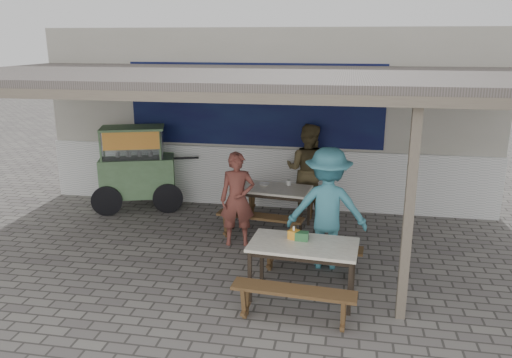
{
  "coord_description": "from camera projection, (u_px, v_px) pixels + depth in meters",
  "views": [
    {
      "loc": [
        1.6,
        -6.56,
        3.29
      ],
      "look_at": [
        0.22,
        0.9,
        1.15
      ],
      "focal_mm": 35.0,
      "sensor_mm": 36.0,
      "label": 1
    }
  ],
  "objects": [
    {
      "name": "vendor_cart",
      "position": [
        136.0,
        165.0,
        9.82
      ],
      "size": [
        1.94,
        1.25,
        1.65
      ],
      "rotation": [
        0.0,
        0.0,
        0.32
      ],
      "color": "#638F5F",
      "rests_on": "ground"
    },
    {
      "name": "table_right",
      "position": [
        303.0,
        249.0,
        6.43
      ],
      "size": [
        1.43,
        0.85,
        0.75
      ],
      "rotation": [
        0.0,
        0.0,
        -0.07
      ],
      "color": "white",
      "rests_on": "ground"
    },
    {
      "name": "table_left",
      "position": [
        271.0,
        192.0,
        8.86
      ],
      "size": [
        1.45,
        0.92,
        0.75
      ],
      "rotation": [
        0.0,
        0.0,
        -0.14
      ],
      "color": "white",
      "rests_on": "ground"
    },
    {
      "name": "condiment_bowl",
      "position": [
        265.0,
        184.0,
        8.95
      ],
      "size": [
        0.21,
        0.21,
        0.04
      ],
      "primitive_type": "imported",
      "rotation": [
        0.0,
        0.0,
        -0.18
      ],
      "color": "white",
      "rests_on": "table_left"
    },
    {
      "name": "warung_roof",
      "position": [
        242.0,
        78.0,
        7.49
      ],
      "size": [
        9.0,
        4.21,
        2.81
      ],
      "color": "#5C524E",
      "rests_on": "ground"
    },
    {
      "name": "bench_left_wall",
      "position": [
        281.0,
        199.0,
        9.55
      ],
      "size": [
        1.49,
        0.48,
        0.45
      ],
      "rotation": [
        0.0,
        0.0,
        -0.14
      ],
      "color": "brown",
      "rests_on": "ground"
    },
    {
      "name": "bench_right_street",
      "position": [
        293.0,
        298.0,
        5.9
      ],
      "size": [
        1.5,
        0.38,
        0.45
      ],
      "rotation": [
        0.0,
        0.0,
        -0.07
      ],
      "color": "brown",
      "rests_on": "ground"
    },
    {
      "name": "bench_right_wall",
      "position": [
        310.0,
        252.0,
        7.15
      ],
      "size": [
        1.5,
        0.38,
        0.45
      ],
      "rotation": [
        0.0,
        0.0,
        -0.07
      ],
      "color": "brown",
      "rests_on": "ground"
    },
    {
      "name": "bench_left_street",
      "position": [
        260.0,
        222.0,
        8.35
      ],
      "size": [
        1.49,
        0.48,
        0.45
      ],
      "rotation": [
        0.0,
        0.0,
        -0.14
      ],
      "color": "brown",
      "rests_on": "ground"
    },
    {
      "name": "condiment_jar",
      "position": [
        289.0,
        183.0,
        8.96
      ],
      "size": [
        0.08,
        0.08,
        0.09
      ],
      "primitive_type": "cylinder",
      "color": "beige",
      "rests_on": "table_left"
    },
    {
      "name": "tissue_box",
      "position": [
        294.0,
        234.0,
        6.55
      ],
      "size": [
        0.16,
        0.16,
        0.12
      ],
      "primitive_type": "cube",
      "rotation": [
        0.0,
        0.0,
        -0.42
      ],
      "color": "orange",
      "rests_on": "table_right"
    },
    {
      "name": "back_wall",
      "position": [
        269.0,
        118.0,
        10.3
      ],
      "size": [
        9.0,
        1.28,
        3.5
      ],
      "color": "#BAB4A7",
      "rests_on": "ground"
    },
    {
      "name": "ground",
      "position": [
        230.0,
        269.0,
        7.38
      ],
      "size": [
        60.0,
        60.0,
        0.0
      ],
      "primitive_type": "plane",
      "color": "slate",
      "rests_on": "ground"
    },
    {
      "name": "donation_box",
      "position": [
        302.0,
        236.0,
        6.5
      ],
      "size": [
        0.17,
        0.12,
        0.11
      ],
      "primitive_type": "cube",
      "rotation": [
        0.0,
        0.0,
        -0.04
      ],
      "color": "#2F6B3A",
      "rests_on": "table_right"
    },
    {
      "name": "patron_right_table",
      "position": [
        327.0,
        208.0,
        7.27
      ],
      "size": [
        1.2,
        0.73,
        1.81
      ],
      "primitive_type": "imported",
      "rotation": [
        0.0,
        0.0,
        3.19
      ],
      "color": "teal",
      "rests_on": "ground"
    },
    {
      "name": "patron_street_side",
      "position": [
        237.0,
        199.0,
        8.09
      ],
      "size": [
        0.62,
        0.47,
        1.55
      ],
      "primitive_type": "imported",
      "rotation": [
        0.0,
        0.0,
        0.18
      ],
      "color": "brown",
      "rests_on": "ground"
    },
    {
      "name": "patron_wall_side",
      "position": [
        308.0,
        170.0,
        9.51
      ],
      "size": [
        0.98,
        0.83,
        1.77
      ],
      "primitive_type": "imported",
      "rotation": [
        0.0,
        0.0,
        2.94
      ],
      "color": "brown",
      "rests_on": "ground"
    }
  ]
}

